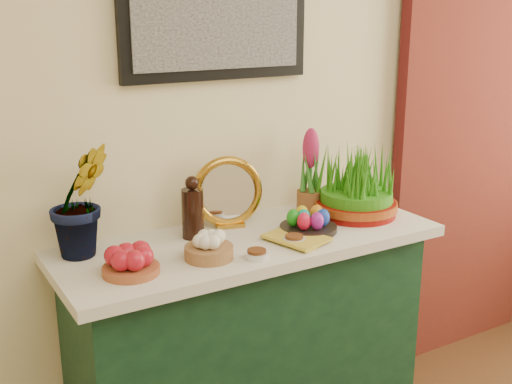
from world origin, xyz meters
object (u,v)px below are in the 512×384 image
(mirror, at_px, (228,193))
(wheatgrass_sabzeh, at_px, (357,186))
(sideboard, at_px, (249,351))
(hyacinth_green, at_px, (80,182))
(book, at_px, (282,243))

(mirror, relative_size, wheatgrass_sabzeh, 0.84)
(sideboard, height_order, hyacinth_green, hyacinth_green)
(book, bearing_deg, wheatgrass_sabzeh, 3.15)
(sideboard, distance_m, mirror, 0.61)
(hyacinth_green, bearing_deg, book, -31.26)
(sideboard, distance_m, wheatgrass_sabzeh, 0.76)
(wheatgrass_sabzeh, bearing_deg, hyacinth_green, 173.05)
(wheatgrass_sabzeh, bearing_deg, sideboard, -179.88)
(mirror, bearing_deg, sideboard, -86.86)
(hyacinth_green, distance_m, book, 0.71)
(sideboard, height_order, book, book)
(sideboard, relative_size, hyacinth_green, 2.58)
(book, xyz_separation_m, wheatgrass_sabzeh, (0.45, 0.15, 0.10))
(sideboard, relative_size, book, 6.29)
(hyacinth_green, xyz_separation_m, wheatgrass_sabzeh, (1.05, -0.13, -0.13))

